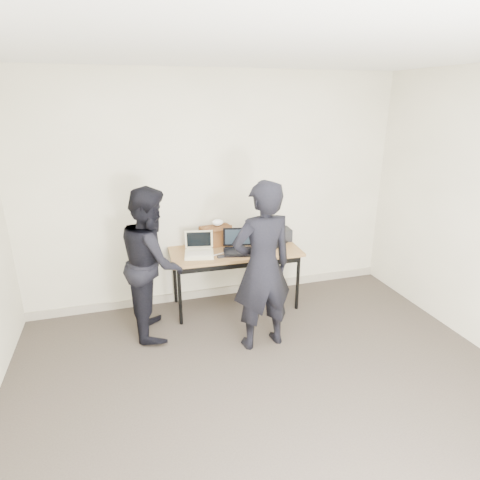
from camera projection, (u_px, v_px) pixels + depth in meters
name	position (u px, v px, depth m)	size (l,w,h in m)	color
room	(295.00, 261.00, 2.69)	(4.60, 4.60, 2.80)	#3B342D
desk	(235.00, 255.00, 4.66)	(1.52, 0.71, 0.72)	brown
laptop_beige	(199.00, 250.00, 4.50)	(0.37, 0.36, 0.26)	beige
laptop_center	(238.00, 247.00, 4.59)	(0.41, 0.40, 0.26)	black
laptop_right	(270.00, 238.00, 4.88)	(0.45, 0.45, 0.24)	black
leather_satchel	(216.00, 235.00, 4.76)	(0.38, 0.23, 0.25)	#5A3417
tissue	(218.00, 222.00, 4.72)	(0.13, 0.10, 0.08)	white
equipment_box	(280.00, 234.00, 4.97)	(0.25, 0.22, 0.15)	black
power_brick	(221.00, 257.00, 4.43)	(0.07, 0.04, 0.03)	black
cables	(238.00, 251.00, 4.61)	(1.15, 0.38, 0.01)	black
person_typist	(262.00, 267.00, 3.85)	(0.62, 0.41, 1.70)	black
person_observer	(152.00, 262.00, 4.13)	(0.77, 0.60, 1.58)	black
baseboard	(218.00, 291.00, 5.14)	(4.50, 0.03, 0.10)	#A29986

